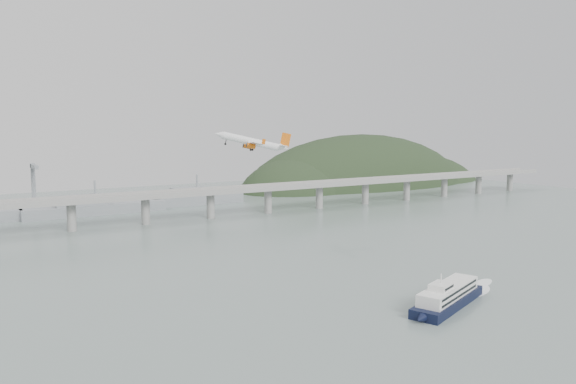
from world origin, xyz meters
TOP-DOWN VIEW (x-y plane):
  - ground at (0.00, 0.00)m, footprint 900.00×900.00m
  - bridge at (-1.15, 200.00)m, footprint 800.00×22.00m
  - headland at (285.18, 331.75)m, footprint 365.00×155.00m
  - ferry at (14.34, -40.85)m, footprint 73.66×34.43m
  - airliner at (-5.02, 83.49)m, footprint 41.42×38.44m

SIDE VIEW (x-z plane):
  - headland at x=285.18m, z-range -97.34..58.66m
  - ground at x=0.00m, z-range 0.00..0.00m
  - ferry at x=14.34m, z-range -3.32..11.20m
  - bridge at x=-1.15m, z-range 5.70..29.60m
  - airliner at x=-5.02m, z-range 54.54..67.23m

